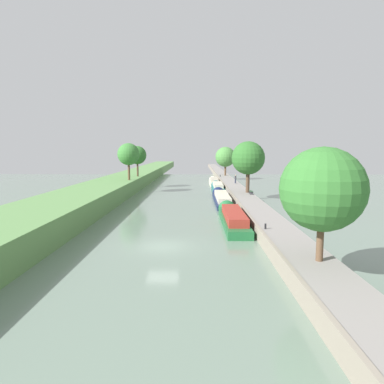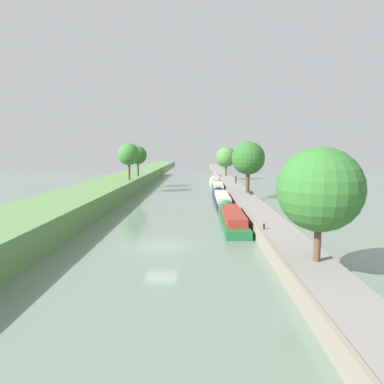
% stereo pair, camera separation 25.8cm
% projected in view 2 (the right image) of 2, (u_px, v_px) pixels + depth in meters
% --- Properties ---
extents(ground_plane, '(160.00, 160.00, 0.00)m').
position_uv_depth(ground_plane, '(161.00, 247.00, 26.76)').
color(ground_plane, slate).
extents(left_grassy_bank, '(7.83, 260.00, 2.36)m').
position_uv_depth(left_grassy_bank, '(10.00, 231.00, 26.85)').
color(left_grassy_bank, '#5B894C').
rests_on(left_grassy_bank, ground_plane).
extents(right_towpath, '(3.04, 260.00, 1.15)m').
position_uv_depth(right_towpath, '(283.00, 240.00, 26.50)').
color(right_towpath, gray).
rests_on(right_towpath, ground_plane).
extents(stone_quay, '(0.25, 260.00, 1.20)m').
position_uv_depth(stone_quay, '(261.00, 240.00, 26.53)').
color(stone_quay, gray).
rests_on(stone_quay, ground_plane).
extents(narrowboat_green, '(2.20, 13.68, 2.22)m').
position_uv_depth(narrowboat_green, '(232.00, 217.00, 35.23)').
color(narrowboat_green, '#1E6033').
rests_on(narrowboat_green, ground_plane).
extents(narrowboat_navy, '(2.14, 15.69, 2.03)m').
position_uv_depth(narrowboat_navy, '(221.00, 198.00, 50.30)').
color(narrowboat_navy, '#141E42').
rests_on(narrowboat_navy, ground_plane).
extents(narrowboat_teal, '(1.94, 11.79, 2.00)m').
position_uv_depth(narrowboat_teal, '(218.00, 187.00, 64.57)').
color(narrowboat_teal, '#195B60').
rests_on(narrowboat_teal, ground_plane).
extents(narrowboat_cream, '(1.89, 12.86, 1.88)m').
position_uv_depth(narrowboat_cream, '(214.00, 181.00, 76.79)').
color(narrowboat_cream, beige).
rests_on(narrowboat_cream, ground_plane).
extents(tree_rightbank_near, '(4.83, 4.83, 6.61)m').
position_uv_depth(tree_rightbank_near, '(320.00, 189.00, 19.28)').
color(tree_rightbank_near, brown).
rests_on(tree_rightbank_near, right_towpath).
extents(tree_rightbank_midnear, '(4.99, 4.99, 7.71)m').
position_uv_depth(tree_rightbank_midnear, '(248.00, 158.00, 50.98)').
color(tree_rightbank_midnear, '#4C3828').
rests_on(tree_rightbank_midnear, right_towpath).
extents(tree_rightbank_midfar, '(5.00, 5.00, 7.19)m').
position_uv_depth(tree_rightbank_midfar, '(226.00, 157.00, 85.25)').
color(tree_rightbank_midfar, brown).
rests_on(tree_rightbank_midfar, right_towpath).
extents(tree_leftbank_downstream, '(3.58, 3.58, 5.98)m').
position_uv_depth(tree_leftbank_downstream, '(138.00, 155.00, 66.98)').
color(tree_leftbank_downstream, '#4C3828').
rests_on(tree_leftbank_downstream, left_grassy_bank).
extents(tree_leftbank_upstream, '(3.80, 3.80, 6.38)m').
position_uv_depth(tree_leftbank_upstream, '(129.00, 154.00, 58.78)').
color(tree_leftbank_upstream, brown).
rests_on(tree_leftbank_upstream, left_grassy_bank).
extents(person_walking, '(0.34, 0.34, 1.66)m').
position_uv_depth(person_walking, '(236.00, 179.00, 65.69)').
color(person_walking, '#282D42').
rests_on(person_walking, right_towpath).
extents(mooring_bollard_near, '(0.16, 0.16, 0.45)m').
position_uv_depth(mooring_bollard_near, '(264.00, 226.00, 27.73)').
color(mooring_bollard_near, black).
rests_on(mooring_bollard_near, right_towpath).
extents(mooring_bollard_far, '(0.16, 0.16, 0.45)m').
position_uv_depth(mooring_bollard_far, '(221.00, 176.00, 82.02)').
color(mooring_bollard_far, black).
rests_on(mooring_bollard_far, right_towpath).
extents(park_bench, '(0.44, 1.50, 0.47)m').
position_uv_depth(park_bench, '(251.00, 192.00, 49.58)').
color(park_bench, '#333338').
rests_on(park_bench, right_towpath).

